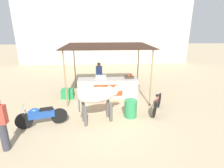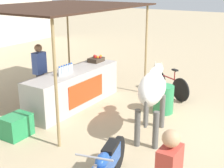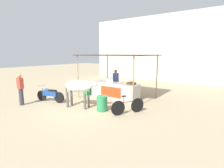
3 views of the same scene
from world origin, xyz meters
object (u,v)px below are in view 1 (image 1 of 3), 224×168
object	(u,v)px
stall_counter	(108,88)
bicycle_leaning	(157,104)
passerby_on_street	(2,124)
cow	(99,96)
vendor_behind_counter	(99,77)
water_barrel	(131,108)
cooler_box	(68,94)
fruit_crate	(129,77)
motorcycle_parked	(41,115)

from	to	relation	value
stall_counter	bicycle_leaning	size ratio (longest dim) A/B	2.02
stall_counter	passerby_on_street	size ratio (longest dim) A/B	1.82
cow	vendor_behind_counter	bearing A→B (deg)	90.20
vendor_behind_counter	bicycle_leaning	world-z (taller)	vendor_behind_counter
water_barrel	stall_counter	bearing A→B (deg)	110.66
cooler_box	vendor_behind_counter	bearing A→B (deg)	27.91
stall_counter	water_barrel	xyz separation A→B (m)	(0.83, -2.19, -0.13)
fruit_crate	cooler_box	distance (m)	3.25
vendor_behind_counter	cooler_box	bearing A→B (deg)	-152.09
cooler_box	bicycle_leaning	bearing A→B (deg)	-23.15
bicycle_leaning	cooler_box	bearing A→B (deg)	156.85
fruit_crate	passerby_on_street	xyz separation A→B (m)	(-4.27, -4.01, -0.18)
cow	passerby_on_street	bearing A→B (deg)	-151.28
motorcycle_parked	stall_counter	bearing A→B (deg)	46.95
motorcycle_parked	cow	bearing A→B (deg)	6.43
stall_counter	water_barrel	world-z (taller)	stall_counter
stall_counter	cow	bearing A→B (deg)	-100.04
motorcycle_parked	cooler_box	bearing A→B (deg)	79.80
water_barrel	cow	size ratio (longest dim) A/B	0.38
water_barrel	motorcycle_parked	world-z (taller)	motorcycle_parked
fruit_crate	passerby_on_street	bearing A→B (deg)	-136.79
bicycle_leaning	fruit_crate	bearing A→B (deg)	116.09
stall_counter	cooler_box	bearing A→B (deg)	-177.29
cow	passerby_on_street	size ratio (longest dim) A/B	1.12
cow	stall_counter	bearing A→B (deg)	79.96
stall_counter	fruit_crate	xyz separation A→B (m)	(1.10, 0.05, 0.55)
fruit_crate	vendor_behind_counter	size ratio (longest dim) A/B	0.27
water_barrel	cow	xyz separation A→B (m)	(-1.26, -0.27, 0.68)
stall_counter	bicycle_leaning	world-z (taller)	stall_counter
bicycle_leaning	passerby_on_street	world-z (taller)	passerby_on_street
stall_counter	vendor_behind_counter	xyz separation A→B (m)	(-0.45, 0.75, 0.37)
vendor_behind_counter	fruit_crate	bearing A→B (deg)	-24.42
vendor_behind_counter	motorcycle_parked	distance (m)	4.05
fruit_crate	water_barrel	bearing A→B (deg)	-96.98
cow	motorcycle_parked	xyz separation A→B (m)	(-2.08, -0.23, -0.61)
fruit_crate	vendor_behind_counter	world-z (taller)	vendor_behind_counter
vendor_behind_counter	motorcycle_parked	bearing A→B (deg)	-120.99
fruit_crate	passerby_on_street	world-z (taller)	passerby_on_street
stall_counter	motorcycle_parked	xyz separation A→B (m)	(-2.52, -2.70, -0.05)
cooler_box	water_barrel	distance (m)	3.56
vendor_behind_counter	cow	xyz separation A→B (m)	(0.01, -3.21, 0.18)
stall_counter	motorcycle_parked	world-z (taller)	stall_counter
cooler_box	passerby_on_street	distance (m)	4.06
vendor_behind_counter	cooler_box	size ratio (longest dim) A/B	2.75
passerby_on_street	motorcycle_parked	bearing A→B (deg)	62.86
stall_counter	cooler_box	size ratio (longest dim) A/B	5.00
stall_counter	water_barrel	distance (m)	2.35
stall_counter	water_barrel	size ratio (longest dim) A/B	4.23
stall_counter	vendor_behind_counter	world-z (taller)	vendor_behind_counter
cow	bicycle_leaning	xyz separation A→B (m)	(2.46, 0.62, -0.69)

